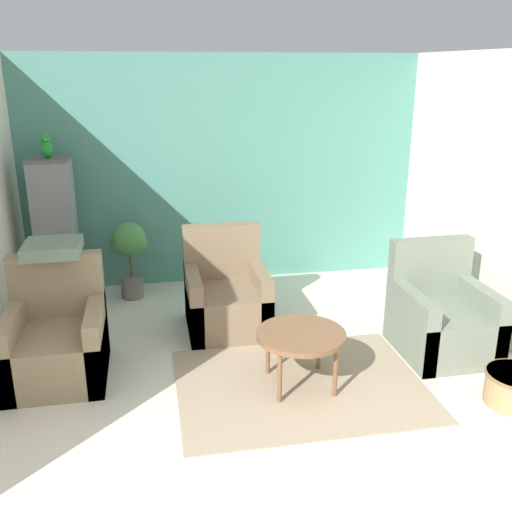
# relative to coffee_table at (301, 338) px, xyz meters

# --- Properties ---
(ground_plane) EXTENTS (20.00, 20.00, 0.00)m
(ground_plane) POSITION_rel_coffee_table_xyz_m (-0.23, -1.24, -0.41)
(ground_plane) COLOR beige
(ground_plane) RESTS_ON ground
(wall_back_accent) EXTENTS (4.51, 0.06, 2.53)m
(wall_back_accent) POSITION_rel_coffee_table_xyz_m (-0.23, 2.50, 0.85)
(wall_back_accent) COLOR #4C897A
(wall_back_accent) RESTS_ON ground_plane
(wall_right) EXTENTS (0.06, 3.72, 2.53)m
(wall_right) POSITION_rel_coffee_table_xyz_m (1.99, 0.62, 0.85)
(wall_right) COLOR silver
(wall_right) RESTS_ON ground_plane
(area_rug) EXTENTS (1.92, 1.45, 0.01)m
(area_rug) POSITION_rel_coffee_table_xyz_m (0.00, 0.00, -0.41)
(area_rug) COLOR gray
(area_rug) RESTS_ON ground_plane
(coffee_table) EXTENTS (0.69, 0.69, 0.46)m
(coffee_table) POSITION_rel_coffee_table_xyz_m (0.00, 0.00, 0.00)
(coffee_table) COLOR brown
(coffee_table) RESTS_ON ground_plane
(armchair_left) EXTENTS (0.74, 0.80, 0.94)m
(armchair_left) POSITION_rel_coffee_table_xyz_m (-1.87, 0.51, -0.12)
(armchair_left) COLOR #8E7A5B
(armchair_left) RESTS_ON ground_plane
(armchair_right) EXTENTS (0.74, 0.80, 0.94)m
(armchair_right) POSITION_rel_coffee_table_xyz_m (1.36, 0.34, -0.12)
(armchair_right) COLOR slate
(armchair_right) RESTS_ON ground_plane
(armchair_middle) EXTENTS (0.74, 0.80, 0.94)m
(armchair_middle) POSITION_rel_coffee_table_xyz_m (-0.42, 1.16, -0.12)
(armchair_middle) COLOR #7A664C
(armchair_middle) RESTS_ON ground_plane
(birdcage) EXTENTS (0.60, 0.60, 1.54)m
(birdcage) POSITION_rel_coffee_table_xyz_m (-2.02, 2.03, 0.32)
(birdcage) COLOR #555559
(birdcage) RESTS_ON ground_plane
(parrot) EXTENTS (0.11, 0.20, 0.24)m
(parrot) POSITION_rel_coffee_table_xyz_m (-2.02, 2.04, 1.23)
(parrot) COLOR #1E842D
(parrot) RESTS_ON birdcage
(potted_plant) EXTENTS (0.40, 0.36, 0.84)m
(potted_plant) POSITION_rel_coffee_table_xyz_m (-1.32, 2.09, 0.14)
(potted_plant) COLOR #66605B
(potted_plant) RESTS_ON ground_plane
(throw_pillow) EXTENTS (0.44, 0.44, 0.10)m
(throw_pillow) POSITION_rel_coffee_table_xyz_m (-1.87, 0.80, 0.58)
(throw_pillow) COLOR slate
(throw_pillow) RESTS_ON armchair_left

